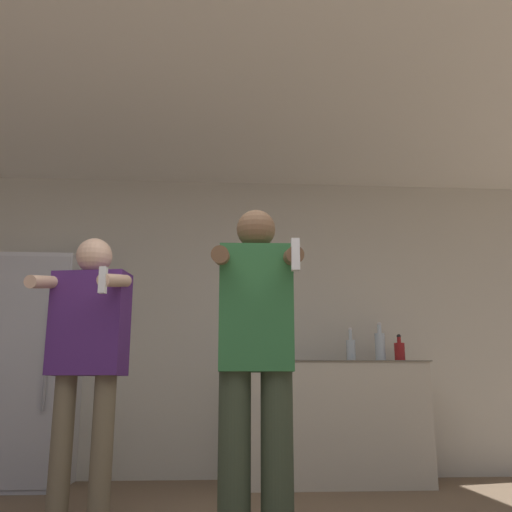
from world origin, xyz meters
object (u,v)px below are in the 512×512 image
(bottle_red_label, at_px, (380,346))
(person_man_side, at_px, (88,346))
(refrigerator, at_px, (29,369))
(bottle_clear_vodka, at_px, (400,351))
(person_woman_foreground, at_px, (256,359))
(bottle_dark_rum, at_px, (351,349))

(bottle_red_label, xyz_separation_m, person_man_side, (-2.05, -1.25, -0.10))
(refrigerator, distance_m, bottle_clear_vodka, 2.93)
(bottle_clear_vodka, bearing_deg, refrigerator, 179.50)
(bottle_red_label, relative_size, person_woman_foreground, 0.20)
(refrigerator, bearing_deg, bottle_red_label, -0.52)
(refrigerator, height_order, bottle_red_label, refrigerator)
(bottle_clear_vodka, distance_m, person_man_side, 2.54)
(bottle_clear_vodka, height_order, person_woman_foreground, person_woman_foreground)
(refrigerator, height_order, person_woman_foreground, refrigerator)
(refrigerator, relative_size, bottle_red_label, 5.38)
(person_woman_foreground, distance_m, person_man_side, 1.13)
(bottle_red_label, height_order, person_man_side, person_man_side)
(person_woman_foreground, xyz_separation_m, person_man_side, (-0.92, 0.65, 0.10))
(bottle_clear_vodka, distance_m, person_woman_foreground, 2.30)
(bottle_dark_rum, bearing_deg, person_man_side, -145.46)
(refrigerator, xyz_separation_m, bottle_dark_rum, (2.52, -0.03, 0.16))
(refrigerator, xyz_separation_m, bottle_red_label, (2.77, -0.03, 0.19))
(refrigerator, relative_size, person_man_side, 1.09)
(bottle_clear_vodka, xyz_separation_m, bottle_red_label, (-0.16, 0.00, 0.04))
(refrigerator, bearing_deg, bottle_clear_vodka, -0.50)
(bottle_clear_vodka, xyz_separation_m, person_woman_foreground, (-1.29, -1.90, -0.16))
(bottle_dark_rum, relative_size, person_woman_foreground, 0.17)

